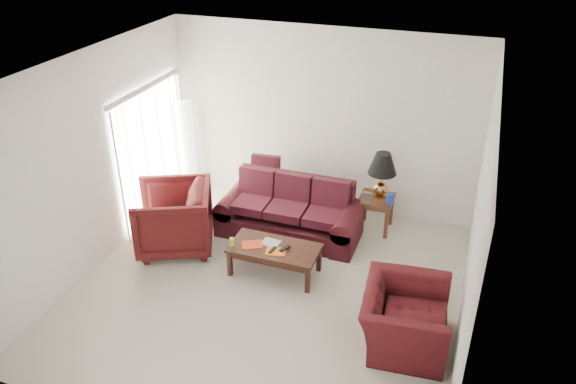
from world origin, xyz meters
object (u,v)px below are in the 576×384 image
(end_table, at_px, (375,213))
(floor_lamp, at_px, (188,146))
(sofa, at_px, (289,210))
(armchair_right, at_px, (405,318))
(armchair_left, at_px, (174,218))
(coffee_table, at_px, (275,260))

(end_table, distance_m, floor_lamp, 3.42)
(sofa, distance_m, armchair_right, 2.72)
(end_table, xyz_separation_m, armchair_right, (0.83, -2.40, 0.08))
(armchair_left, xyz_separation_m, armchair_right, (3.55, -0.90, -0.13))
(sofa, distance_m, coffee_table, 1.04)
(sofa, height_order, armchair_right, sofa)
(floor_lamp, relative_size, coffee_table, 1.35)
(armchair_left, distance_m, coffee_table, 1.66)
(end_table, height_order, armchair_left, armchair_left)
(sofa, relative_size, floor_lamp, 1.29)
(coffee_table, bearing_deg, armchair_left, -172.65)
(end_table, height_order, coffee_table, end_table)
(sofa, bearing_deg, floor_lamp, 156.61)
(floor_lamp, xyz_separation_m, armchair_right, (4.20, -2.61, -0.47))
(end_table, bearing_deg, armchair_left, -151.12)
(coffee_table, bearing_deg, end_table, 67.82)
(armchair_left, relative_size, armchair_right, 0.97)
(floor_lamp, bearing_deg, armchair_right, -31.86)
(sofa, height_order, end_table, sofa)
(floor_lamp, distance_m, armchair_right, 4.97)
(end_table, bearing_deg, coffee_table, -123.78)
(sofa, bearing_deg, armchair_right, -42.98)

